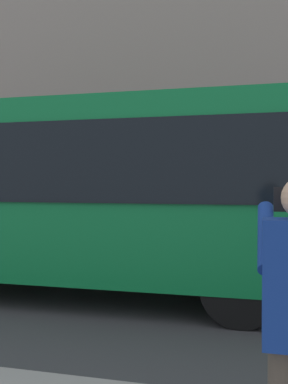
{
  "coord_description": "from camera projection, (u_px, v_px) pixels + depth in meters",
  "views": [
    {
      "loc": [
        -1.2,
        7.05,
        1.82
      ],
      "look_at": [
        0.54,
        0.3,
        1.67
      ],
      "focal_mm": 41.73,
      "sensor_mm": 36.0,
      "label": 1
    }
  ],
  "objects": [
    {
      "name": "building_facade_far",
      "position": [
        220.0,
        46.0,
        13.61
      ],
      "size": [
        28.0,
        1.55,
        12.0
      ],
      "color": "gray",
      "rests_on": "ground_plane"
    },
    {
      "name": "red_bus",
      "position": [
        57.0,
        191.0,
        7.37
      ],
      "size": [
        9.05,
        2.54,
        3.08
      ],
      "color": "#0F7238",
      "rests_on": "ground_plane"
    },
    {
      "name": "ground_plane",
      "position": [
        181.0,
        296.0,
        7.16
      ],
      "size": [
        60.0,
        60.0,
        0.0
      ],
      "primitive_type": "plane",
      "color": "#38383A"
    }
  ]
}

